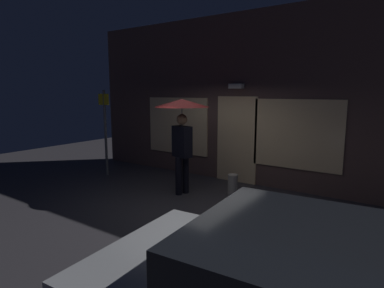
# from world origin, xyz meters

# --- Properties ---
(ground_plane) EXTENTS (18.00, 18.00, 0.00)m
(ground_plane) POSITION_xyz_m (0.00, 0.00, 0.00)
(ground_plane) COLOR #38353A
(building_facade) EXTENTS (9.44, 0.48, 4.24)m
(building_facade) POSITION_xyz_m (-0.00, 2.34, 2.09)
(building_facade) COLOR brown
(building_facade) RESTS_ON ground
(person_with_umbrella) EXTENTS (1.22, 1.22, 2.16)m
(person_with_umbrella) POSITION_xyz_m (-0.54, 0.57, 1.72)
(person_with_umbrella) COLOR black
(person_with_umbrella) RESTS_ON ground
(street_sign_post) EXTENTS (0.40, 0.07, 2.36)m
(street_sign_post) POSITION_xyz_m (-3.27, 0.71, 1.34)
(street_sign_post) COLOR #595B60
(street_sign_post) RESTS_ON ground
(sidewalk_bollard) EXTENTS (0.22, 0.22, 0.47)m
(sidewalk_bollard) POSITION_xyz_m (0.45, 1.14, 0.24)
(sidewalk_bollard) COLOR #B2A899
(sidewalk_bollard) RESTS_ON ground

